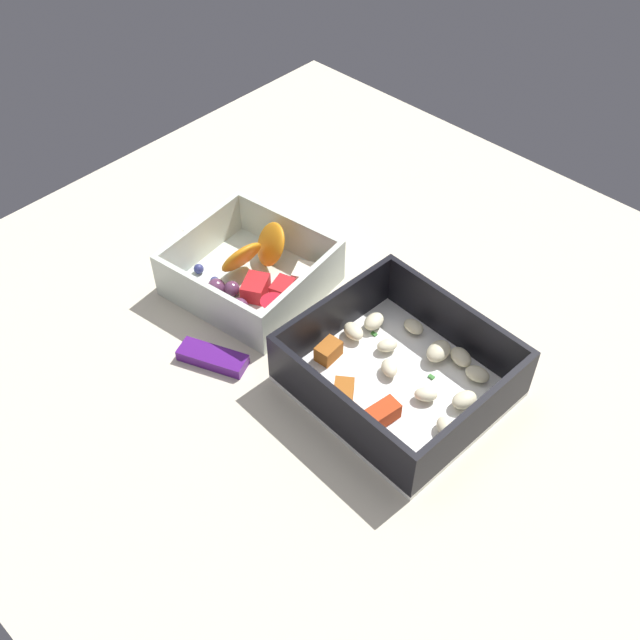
{
  "coord_description": "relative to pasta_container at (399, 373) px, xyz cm",
  "views": [
    {
      "loc": [
        -37.11,
        39.65,
        59.19
      ],
      "look_at": [
        -0.88,
        1.57,
        4.0
      ],
      "focal_mm": 42.17,
      "sensor_mm": 36.0,
      "label": 1
    }
  ],
  "objects": [
    {
      "name": "table_surface",
      "position": [
        11.1,
        -1.4,
        -2.91
      ],
      "size": [
        80.0,
        80.0,
        2.0
      ],
      "primitive_type": "cube",
      "color": "beige",
      "rests_on": "ground"
    },
    {
      "name": "candy_bar",
      "position": [
        15.32,
        10.31,
        -1.31
      ],
      "size": [
        7.39,
        4.85,
        1.2
      ],
      "primitive_type": "cube",
      "rotation": [
        0.0,
        0.0,
        0.39
      ],
      "color": "#51197A",
      "rests_on": "table_surface"
    },
    {
      "name": "pasta_container",
      "position": [
        0.0,
        0.0,
        0.0
      ],
      "size": [
        19.43,
        17.8,
        6.19
      ],
      "rotation": [
        0.0,
        0.0,
        -0.06
      ],
      "color": "white",
      "rests_on": "table_surface"
    },
    {
      "name": "fruit_bowl",
      "position": [
        20.36,
        0.21,
        0.06
      ],
      "size": [
        16.68,
        15.87,
        5.73
      ],
      "rotation": [
        0.0,
        0.0,
        0.13
      ],
      "color": "silver",
      "rests_on": "table_surface"
    },
    {
      "name": "paper_cup_liner",
      "position": [
        31.29,
        -1.66,
        -1.14
      ],
      "size": [
        3.74,
        3.74,
        1.56
      ],
      "primitive_type": "cylinder",
      "color": "white",
      "rests_on": "table_surface"
    }
  ]
}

